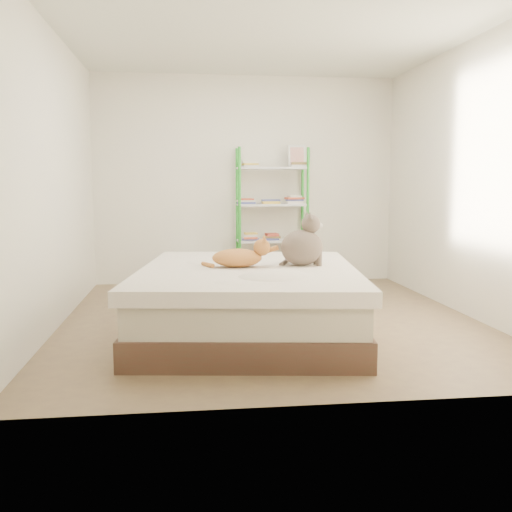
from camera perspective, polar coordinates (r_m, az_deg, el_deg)
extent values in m
cube|color=olive|center=(5.36, 1.42, -6.33)|extent=(3.80, 4.20, 0.01)
cube|color=silver|center=(5.39, 1.52, 21.68)|extent=(3.80, 4.20, 0.01)
cube|color=white|center=(7.30, -1.00, 7.55)|extent=(3.80, 0.01, 2.60)
cube|color=white|center=(3.15, 7.21, 8.02)|extent=(3.80, 0.01, 2.60)
cube|color=white|center=(5.28, -19.57, 7.30)|extent=(0.01, 4.20, 2.60)
cube|color=white|center=(5.81, 20.50, 7.21)|extent=(0.01, 4.20, 2.60)
cube|color=#443528|center=(4.84, -0.74, -6.48)|extent=(2.00, 2.38, 0.22)
cube|color=beige|center=(4.79, -0.75, -3.83)|extent=(1.94, 2.30, 0.24)
cube|color=#FFE7C9|center=(4.76, -0.75, -1.79)|extent=(2.04, 2.42, 0.11)
cylinder|color=green|center=(6.92, -1.65, 3.84)|extent=(0.04, 0.04, 1.70)
cylinder|color=green|center=(7.24, -1.89, 3.99)|extent=(0.04, 0.04, 1.70)
cylinder|color=green|center=(7.05, 5.18, 3.88)|extent=(0.04, 0.04, 1.70)
cylinder|color=green|center=(7.36, 4.65, 4.02)|extent=(0.04, 0.04, 1.70)
cube|color=silver|center=(7.21, 1.58, -2.02)|extent=(0.86, 0.34, 0.02)
cube|color=silver|center=(7.15, 1.59, 1.54)|extent=(0.86, 0.34, 0.02)
cube|color=silver|center=(7.12, 1.60, 5.14)|extent=(0.86, 0.34, 0.02)
cube|color=silver|center=(7.12, 1.61, 8.77)|extent=(0.86, 0.34, 0.02)
cube|color=#CB512F|center=(7.20, 1.58, -1.57)|extent=(0.20, 0.16, 0.09)
cube|color=#CB512F|center=(7.11, -0.80, 1.97)|extent=(0.20, 0.16, 0.09)
cube|color=#CB512F|center=(7.15, 1.59, 2.00)|extent=(0.20, 0.16, 0.09)
cube|color=#CB512F|center=(7.20, 3.95, 2.02)|extent=(0.20, 0.16, 0.09)
cube|color=#CB512F|center=(7.08, -0.81, 5.60)|extent=(0.20, 0.16, 0.09)
cube|color=#CB512F|center=(7.12, 1.60, 5.61)|extent=(0.20, 0.16, 0.09)
cube|color=#CB512F|center=(7.17, 3.98, 5.60)|extent=(0.20, 0.16, 0.09)
cube|color=#CB512F|center=(7.08, -0.82, 9.24)|extent=(0.20, 0.16, 0.09)
cube|color=#CB512F|center=(7.17, 4.02, 9.20)|extent=(0.20, 0.16, 0.09)
cube|color=white|center=(7.23, 4.12, 9.93)|extent=(0.22, 0.06, 0.28)
cube|color=#E84F32|center=(7.22, 4.14, 9.94)|extent=(0.17, 0.04, 0.22)
cube|color=olive|center=(6.15, -0.89, -3.03)|extent=(0.58, 0.54, 0.32)
cube|color=#47257A|center=(6.00, 0.15, -3.35)|extent=(0.25, 0.14, 0.07)
cube|color=olive|center=(5.97, -0.73, -1.79)|extent=(0.47, 0.34, 0.10)
cube|color=silver|center=(7.09, -6.69, -1.64)|extent=(0.32, 0.29, 0.34)
cube|color=silver|center=(7.06, -6.71, -0.14)|extent=(0.36, 0.32, 0.03)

